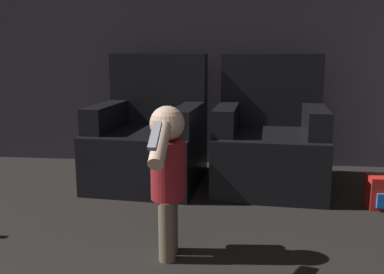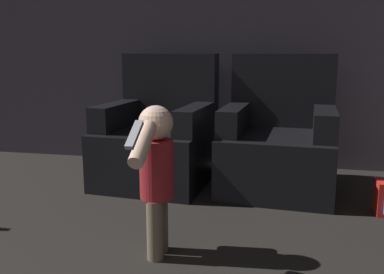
% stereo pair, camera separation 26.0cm
% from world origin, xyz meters
% --- Properties ---
extents(wall_back, '(8.40, 0.05, 2.60)m').
position_xyz_m(wall_back, '(0.00, 4.50, 1.30)').
color(wall_back, '#3D3842').
rests_on(wall_back, ground_plane).
extents(armchair_left, '(0.91, 0.95, 1.04)m').
position_xyz_m(armchair_left, '(-0.10, 3.82, 0.35)').
color(armchair_left, black).
rests_on(armchair_left, ground_plane).
extents(armchair_right, '(0.89, 0.93, 1.04)m').
position_xyz_m(armchair_right, '(0.87, 3.82, 0.35)').
color(armchair_right, black).
rests_on(armchair_right, ground_plane).
extents(person_toddler, '(0.18, 0.55, 0.80)m').
position_xyz_m(person_toddler, '(0.26, 2.52, 0.47)').
color(person_toddler, brown).
rests_on(person_toddler, ground_plane).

